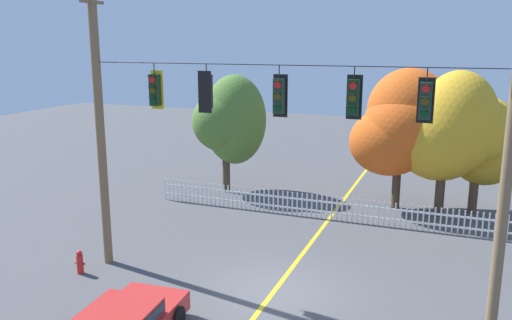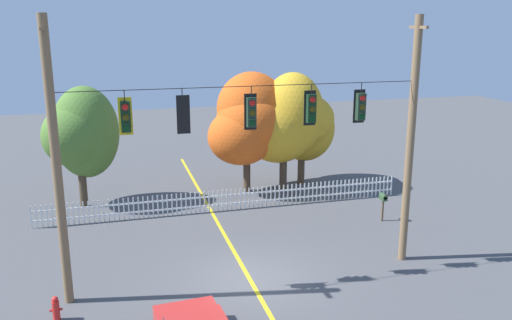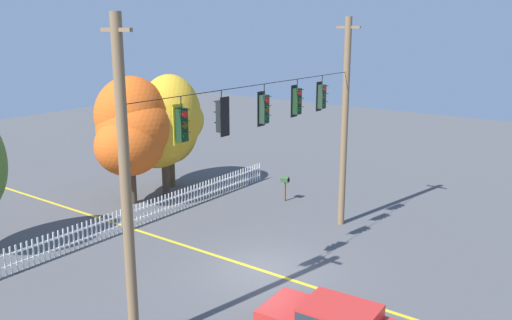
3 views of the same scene
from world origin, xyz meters
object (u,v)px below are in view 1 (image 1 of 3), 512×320
object	(u,v)px
traffic_signal_westbound_side	(425,101)
autumn_maple_far_west	(478,136)
fire_hydrant	(80,262)
traffic_signal_eastbound_side	(155,90)
traffic_signal_northbound_primary	(279,96)
autumn_oak_far_east	(447,131)
traffic_signal_southbound_primary	(207,92)
traffic_signal_northbound_secondary	(353,97)
autumn_maple_near_fence	(230,121)
autumn_maple_mid	(403,125)

from	to	relation	value
traffic_signal_westbound_side	autumn_maple_far_west	distance (m)	11.03
fire_hydrant	traffic_signal_westbound_side	bearing A→B (deg)	6.10
traffic_signal_eastbound_side	traffic_signal_northbound_primary	size ratio (longest dim) A/B	0.97
autumn_maple_far_west	traffic_signal_eastbound_side	bearing A→B (deg)	-132.96
autumn_oak_far_east	fire_hydrant	size ratio (longest dim) A/B	7.90
traffic_signal_northbound_primary	autumn_oak_far_east	size ratio (longest dim) A/B	0.23
traffic_signal_southbound_primary	traffic_signal_westbound_side	xyz separation A→B (m)	(6.32, 0.02, -0.03)
traffic_signal_northbound_primary	traffic_signal_southbound_primary	bearing A→B (deg)	-179.50
traffic_signal_northbound_primary	autumn_maple_far_west	xyz separation A→B (m)	(5.74, 10.58, -2.57)
autumn_maple_far_west	fire_hydrant	world-z (taller)	autumn_maple_far_west
traffic_signal_northbound_secondary	fire_hydrant	bearing A→B (deg)	-172.60
traffic_signal_northbound_secondary	autumn_maple_far_west	bearing A→B (deg)	71.19
traffic_signal_northbound_secondary	traffic_signal_eastbound_side	bearing A→B (deg)	-180.00
traffic_signal_westbound_side	autumn_maple_far_west	bearing A→B (deg)	80.73
traffic_signal_southbound_primary	traffic_signal_westbound_side	size ratio (longest dim) A/B	1.00
traffic_signal_northbound_primary	fire_hydrant	world-z (taller)	traffic_signal_northbound_primary
autumn_maple_far_west	fire_hydrant	distance (m)	17.30
autumn_maple_near_fence	fire_hydrant	distance (m)	11.61
traffic_signal_northbound_secondary	autumn_maple_mid	size ratio (longest dim) A/B	0.22
traffic_signal_westbound_side	autumn_maple_mid	distance (m)	10.30
traffic_signal_eastbound_side	traffic_signal_northbound_secondary	xyz separation A→B (m)	(6.25, 0.00, -0.00)
traffic_signal_northbound_primary	autumn_maple_mid	distance (m)	10.50
traffic_signal_northbound_primary	traffic_signal_westbound_side	distance (m)	4.01
autumn_maple_near_fence	autumn_oak_far_east	world-z (taller)	autumn_oak_far_east
traffic_signal_westbound_side	traffic_signal_eastbound_side	bearing A→B (deg)	180.00
traffic_signal_eastbound_side	traffic_signal_northbound_secondary	size ratio (longest dim) A/B	1.00
autumn_maple_near_fence	autumn_maple_mid	world-z (taller)	autumn_maple_mid
traffic_signal_westbound_side	autumn_maple_mid	xyz separation A→B (m)	(-1.47, 9.96, -2.19)
traffic_signal_northbound_secondary	autumn_maple_mid	xyz separation A→B (m)	(0.41, 9.96, -2.20)
fire_hydrant	autumn_maple_mid	bearing A→B (deg)	50.47
traffic_signal_westbound_side	autumn_maple_near_fence	world-z (taller)	traffic_signal_westbound_side
traffic_signal_eastbound_side	autumn_maple_near_fence	world-z (taller)	traffic_signal_eastbound_side
autumn_maple_near_fence	fire_hydrant	world-z (taller)	autumn_maple_near_fence
traffic_signal_eastbound_side	traffic_signal_westbound_side	distance (m)	8.12
autumn_oak_far_east	fire_hydrant	xyz separation A→B (m)	(-11.05, -10.94, -3.42)
autumn_maple_near_fence	traffic_signal_southbound_primary	bearing A→B (deg)	-69.75
traffic_signal_northbound_primary	traffic_signal_northbound_secondary	size ratio (longest dim) A/B	1.03
traffic_signal_eastbound_side	autumn_oak_far_east	bearing A→B (deg)	48.91
traffic_signal_northbound_secondary	autumn_oak_far_east	world-z (taller)	traffic_signal_northbound_secondary
traffic_signal_northbound_primary	autumn_maple_far_west	size ratio (longest dim) A/B	0.28
traffic_signal_northbound_primary	autumn_maple_near_fence	xyz separation A→B (m)	(-5.99, 9.98, -2.41)
autumn_maple_near_fence	autumn_oak_far_east	size ratio (longest dim) A/B	0.93
traffic_signal_eastbound_side	autumn_maple_mid	xyz separation A→B (m)	(6.66, 9.96, -2.20)
traffic_signal_westbound_side	autumn_maple_far_west	world-z (taller)	traffic_signal_westbound_side
traffic_signal_eastbound_side	autumn_maple_mid	distance (m)	12.18
traffic_signal_southbound_primary	autumn_maple_far_west	distance (m)	13.56
autumn_maple_near_fence	autumn_maple_far_west	xyz separation A→B (m)	(11.73, 0.60, -0.16)
traffic_signal_southbound_primary	traffic_signal_westbound_side	distance (m)	6.32
traffic_signal_northbound_secondary	autumn_maple_near_fence	bearing A→B (deg)	129.17
traffic_signal_northbound_secondary	fire_hydrant	world-z (taller)	traffic_signal_northbound_secondary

